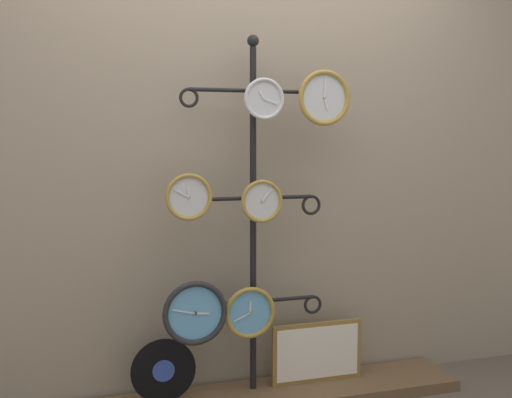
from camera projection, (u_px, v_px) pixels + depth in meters
name	position (u px, v px, depth m)	size (l,w,h in m)	color
shop_wall	(244.00, 132.00, 3.16)	(4.40, 0.04, 2.80)	gray
low_shelf	(257.00, 398.00, 3.08)	(2.20, 0.36, 0.06)	brown
display_stand	(253.00, 298.00, 3.09)	(0.77, 0.42, 1.87)	black
clock_top_center	(264.00, 99.00, 2.92)	(0.21, 0.04, 0.21)	silver
clock_top_right	(324.00, 98.00, 3.00)	(0.28, 0.04, 0.28)	silver
clock_middle_left	(189.00, 197.00, 2.86)	(0.23, 0.04, 0.23)	silver
clock_middle_center	(262.00, 201.00, 2.95)	(0.21, 0.04, 0.21)	silver
clock_bottom_left	(195.00, 313.00, 2.88)	(0.32, 0.04, 0.32)	#60A8DB
clock_bottom_center	(250.00, 312.00, 3.00)	(0.26, 0.04, 0.26)	#60A8DB
vinyl_record	(164.00, 371.00, 2.95)	(0.32, 0.01, 0.32)	black
picture_frame	(317.00, 352.00, 3.21)	(0.51, 0.02, 0.32)	olive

